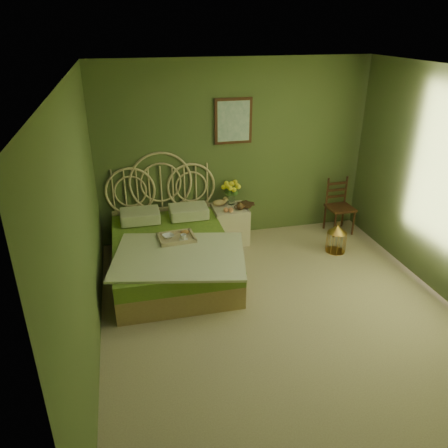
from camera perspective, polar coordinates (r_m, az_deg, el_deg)
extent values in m
plane|color=tan|center=(5.06, 7.84, -12.01)|extent=(4.50, 4.50, 0.00)
plane|color=silver|center=(4.08, 10.07, 18.67)|extent=(4.50, 4.50, 0.00)
plane|color=#515E31|center=(6.42, 1.44, 9.42)|extent=(4.00, 0.00, 4.00)
plane|color=#515E31|center=(4.14, -17.91, -0.94)|extent=(0.00, 4.50, 4.50)
cube|color=#391E0F|center=(6.29, 1.22, 13.29)|extent=(0.54, 0.03, 0.64)
cube|color=beige|center=(6.27, 1.26, 13.26)|extent=(0.46, 0.01, 0.56)
cube|color=tan|center=(5.76, -6.79, -5.20)|extent=(1.46, 1.94, 0.29)
cube|color=olive|center=(5.64, -6.91, -3.07)|extent=(1.46, 1.94, 0.19)
cube|color=beige|center=(5.21, -5.84, -4.13)|extent=(1.74, 1.46, 0.03)
cube|color=beige|center=(6.15, -10.91, 1.04)|extent=(0.53, 0.39, 0.16)
cube|color=beige|center=(6.20, -4.65, 1.64)|extent=(0.53, 0.39, 0.16)
cube|color=beige|center=(5.57, -6.20, -2.05)|extent=(0.48, 0.38, 0.04)
ellipsoid|color=#B77A38|center=(5.64, -5.13, -1.07)|extent=(0.12, 0.07, 0.05)
cube|color=beige|center=(6.50, 0.79, -0.04)|extent=(0.49, 0.49, 0.54)
cylinder|color=silver|center=(6.48, 0.98, 3.33)|extent=(0.10, 0.10, 0.18)
ellipsoid|color=tan|center=(6.43, -0.60, 2.79)|extent=(0.21, 0.11, 0.10)
sphere|color=#EE935C|center=(6.23, 0.25, 1.86)|extent=(0.07, 0.07, 0.07)
sphere|color=#EE935C|center=(6.22, 0.91, 1.85)|extent=(0.07, 0.07, 0.07)
cube|color=#391E0F|center=(6.98, 14.95, 2.04)|extent=(0.39, 0.39, 0.04)
cylinder|color=#391E0F|center=(6.86, 14.18, -0.13)|extent=(0.03, 0.03, 0.40)
cylinder|color=#391E0F|center=(7.01, 16.52, 0.13)|extent=(0.03, 0.03, 0.40)
cylinder|color=#391E0F|center=(7.12, 13.05, 0.94)|extent=(0.03, 0.03, 0.40)
cylinder|color=#391E0F|center=(7.26, 15.33, 1.17)|extent=(0.03, 0.03, 0.40)
cube|color=#391E0F|center=(7.03, 14.56, 4.21)|extent=(0.32, 0.05, 0.45)
cylinder|color=#B28039|center=(6.52, 14.28, -3.43)|extent=(0.27, 0.27, 0.01)
cylinder|color=#B28039|center=(6.45, 14.42, -2.28)|extent=(0.27, 0.27, 0.30)
cone|color=#B28039|center=(6.37, 14.61, -0.63)|extent=(0.27, 0.27, 0.11)
imported|color=#381E0F|center=(6.45, 2.31, 2.45)|extent=(0.24, 0.27, 0.02)
imported|color=#472819|center=(6.44, 2.31, 2.62)|extent=(0.26, 0.28, 0.02)
imported|color=white|center=(5.59, -7.30, -1.59)|extent=(0.17, 0.17, 0.04)
imported|color=white|center=(5.50, -5.32, -1.72)|extent=(0.08, 0.08, 0.07)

